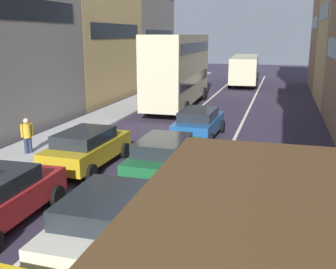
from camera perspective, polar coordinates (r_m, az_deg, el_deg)
name	(u,v)px	position (r m, az deg, el deg)	size (l,w,h in m)	color
sidewalk_left	(98,120)	(24.06, -10.11, 2.07)	(2.60, 64.00, 0.14)	#AAAAAA
lane_stripe_left	(178,126)	(22.36, 1.50, 1.19)	(0.16, 60.00, 0.01)	silver
lane_stripe_right	(239,130)	(21.78, 10.18, 0.61)	(0.16, 60.00, 0.01)	silver
building_row_left	(18,25)	(26.64, -20.91, 14.54)	(7.20, 43.90, 13.06)	beige
sedan_centre_lane_second	(107,219)	(9.71, -8.88, -11.96)	(2.10, 4.32, 1.49)	beige
hatchback_centre_lane_third	(164,156)	(14.28, -0.55, -3.11)	(2.11, 4.33, 1.49)	#19592D
sedan_left_lane_third	(87,147)	(15.68, -11.65, -1.81)	(2.17, 4.36, 1.49)	#B29319
coupe_centre_lane_fourth	(199,123)	(19.71, 4.49, 1.72)	(2.15, 4.35, 1.49)	#194C8C
sedan_right_lane_behind_truck	(259,193)	(11.33, 12.99, -8.22)	(2.27, 4.40, 1.49)	black
bus_mid_queue_primary	(178,67)	(27.97, 1.49, 9.68)	(2.99, 10.56, 5.06)	#BFB793
bus_far_queue_secondary	(245,67)	(42.13, 11.07, 9.51)	(3.19, 10.61, 2.90)	#BFB793
pedestrian_near_kerb	(27,135)	(17.71, -19.72, -0.03)	(0.34, 0.48, 1.66)	#262D47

